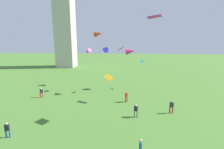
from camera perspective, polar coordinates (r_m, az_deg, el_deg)
monument_obelisk at (r=65.85m, az=-16.64°, el=22.96°), size 6.45×6.45×46.18m
person_0 at (r=26.74m, az=5.09°, el=-7.56°), size 0.48×0.52×1.75m
person_1 at (r=24.13m, az=20.17°, el=-10.36°), size 0.56×0.33×1.82m
person_2 at (r=15.50m, az=9.94°, el=-23.63°), size 0.29×0.49×1.59m
person_3 at (r=21.85m, az=8.40°, el=-12.20°), size 0.53×0.46×1.76m
person_4 at (r=31.25m, az=-23.59°, el=-5.65°), size 0.52×0.40×1.75m
person_5 at (r=20.58m, az=-32.91°, el=-15.82°), size 0.51×0.32×1.67m
kite_flying_0 at (r=26.12m, az=-1.24°, el=-1.06°), size 1.76×1.48×1.02m
kite_flying_1 at (r=36.36m, az=-4.76°, el=14.10°), size 2.20×1.86×1.44m
kite_flying_2 at (r=30.37m, az=-2.82°, el=8.75°), size 1.73×1.82×1.11m
kite_flying_3 at (r=33.08m, az=6.55°, el=8.15°), size 2.24×1.71×1.57m
kite_flying_4 at (r=32.53m, az=-8.47°, el=7.99°), size 1.76×1.64×1.34m
kite_flying_5 at (r=31.18m, az=3.03°, el=9.04°), size 1.37×1.43×0.86m
kite_flying_6 at (r=34.03m, az=10.57°, el=4.55°), size 0.82×1.00×0.60m
kite_flying_8 at (r=20.83m, az=14.75°, el=19.04°), size 1.96×1.68×0.34m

